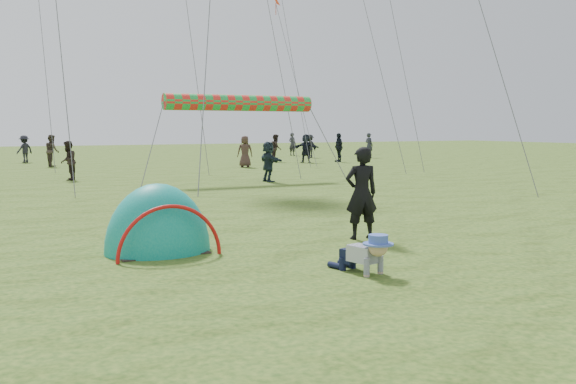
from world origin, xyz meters
name	(u,v)px	position (x,y,z in m)	size (l,w,h in m)	color
ground	(311,282)	(0.00, 0.00, 0.00)	(140.00, 140.00, 0.00)	#1C3D12
crawling_toddler	(366,253)	(0.99, 0.06, 0.32)	(0.58, 0.82, 0.63)	black
popup_tent	(158,252)	(-1.27, 3.16, 0.00)	(1.86, 1.53, 2.41)	#017D78
standing_adult	(361,193)	(2.60, 2.56, 0.90)	(0.66, 0.43, 1.80)	black
crowd_person_1	(276,148)	(13.57, 28.02, 0.86)	(0.84, 0.65, 1.72)	black
crowd_person_4	(245,151)	(9.67, 24.01, 0.85)	(0.83, 0.54, 1.71)	#3E2A25
crowd_person_5	(306,148)	(14.77, 26.36, 0.87)	(1.62, 0.51, 1.74)	black
crowd_person_6	(369,145)	(21.76, 29.68, 0.87)	(0.64, 0.42, 1.75)	#252630
crowd_person_7	(68,161)	(-0.19, 19.52, 0.81)	(0.79, 0.61, 1.62)	black
crowd_person_8	(339,148)	(16.97, 26.10, 0.90)	(1.05, 0.44, 1.80)	black
crowd_person_9	(310,146)	(18.11, 31.71, 0.82)	(1.06, 0.61, 1.64)	black
crowd_person_11	(268,162)	(6.76, 15.18, 0.80)	(1.49, 0.47, 1.61)	#1D2B34
crowd_person_12	(292,144)	(18.66, 35.36, 0.87)	(0.63, 0.42, 1.74)	#27272E
crowd_person_13	(52,151)	(0.52, 29.42, 0.88)	(0.86, 0.67, 1.76)	#392E28
crowd_person_15	(24,149)	(-0.40, 34.49, 0.83)	(1.07, 0.62, 1.66)	black
rainbow_tube_kite	(240,103)	(5.85, 15.87, 3.13)	(0.64, 0.64, 6.21)	red
diamond_kite_7	(276,0)	(13.43, 27.72, 9.82)	(0.71, 0.71, 0.00)	#F03401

